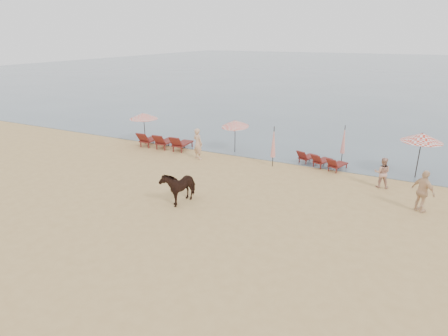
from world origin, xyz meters
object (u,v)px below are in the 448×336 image
(beachgoer_right_b, at_px, (423,191))
(umbrella_closed_right, at_px, (344,140))
(cow, at_px, (179,186))
(umbrella_closed_left, at_px, (274,142))
(umbrella_open_left_b, at_px, (235,123))
(umbrella_open_right, at_px, (422,137))
(beachgoer_left, at_px, (198,144))
(lounger_cluster_right, at_px, (321,160))
(beachgoer_right_a, at_px, (382,173))
(lounger_cluster_left, at_px, (164,141))
(umbrella_open_left_a, at_px, (144,116))

(beachgoer_right_b, bearing_deg, umbrella_closed_right, -11.97)
(cow, bearing_deg, umbrella_closed_left, 77.95)
(umbrella_closed_left, bearing_deg, umbrella_closed_right, 37.24)
(umbrella_open_left_b, xyz_separation_m, umbrella_open_right, (10.04, 0.07, 0.31))
(beachgoer_left, height_order, beachgoer_right_b, beachgoer_left)
(lounger_cluster_right, relative_size, umbrella_closed_left, 1.23)
(beachgoer_left, relative_size, beachgoer_right_a, 1.23)
(umbrella_closed_left, bearing_deg, beachgoer_right_a, -5.77)
(lounger_cluster_left, bearing_deg, cow, -53.01)
(umbrella_open_left_a, bearing_deg, umbrella_open_left_b, 0.62)
(umbrella_open_left_a, relative_size, umbrella_open_right, 0.89)
(lounger_cluster_left, height_order, umbrella_closed_left, umbrella_closed_left)
(lounger_cluster_left, relative_size, beachgoer_right_a, 2.18)
(umbrella_open_left_b, relative_size, umbrella_closed_left, 0.93)
(umbrella_closed_right, xyz_separation_m, cow, (-5.37, -8.66, -0.58))
(umbrella_open_right, bearing_deg, beachgoer_right_b, -107.64)
(lounger_cluster_right, xyz_separation_m, beachgoer_right_b, (4.91, -3.76, 0.52))
(umbrella_closed_left, relative_size, beachgoer_right_b, 1.26)
(lounger_cluster_right, relative_size, umbrella_closed_right, 1.30)
(lounger_cluster_right, bearing_deg, umbrella_open_right, 24.49)
(umbrella_open_left_b, distance_m, umbrella_closed_right, 6.34)
(lounger_cluster_left, xyz_separation_m, lounger_cluster_right, (9.74, 0.88, -0.11))
(umbrella_open_left_a, bearing_deg, lounger_cluster_right, -4.88)
(umbrella_open_right, relative_size, umbrella_closed_left, 1.05)
(umbrella_open_left_b, relative_size, cow, 1.22)
(umbrella_open_left_b, xyz_separation_m, beachgoer_right_a, (8.57, -2.03, -1.08))
(umbrella_open_left_a, height_order, umbrella_open_right, umbrella_open_right)
(umbrella_open_right, distance_m, umbrella_closed_right, 4.00)
(umbrella_open_left_b, height_order, beachgoer_left, umbrella_open_left_b)
(beachgoer_right_b, bearing_deg, lounger_cluster_left, 28.84)
(cow, bearing_deg, lounger_cluster_right, 65.21)
(umbrella_closed_left, relative_size, umbrella_closed_right, 1.06)
(umbrella_open_left_a, relative_size, umbrella_open_left_b, 1.00)
(lounger_cluster_right, bearing_deg, umbrella_open_left_b, -163.99)
(lounger_cluster_right, relative_size, beachgoer_right_a, 1.88)
(lounger_cluster_right, relative_size, umbrella_open_left_b, 1.32)
(umbrella_open_left_a, bearing_deg, lounger_cluster_left, -17.99)
(umbrella_closed_right, xyz_separation_m, beachgoer_right_a, (2.33, -3.06, -0.57))
(umbrella_closed_left, bearing_deg, cow, -108.74)
(umbrella_open_left_a, bearing_deg, beachgoer_left, -21.75)
(lounger_cluster_left, bearing_deg, lounger_cluster_right, 2.75)
(umbrella_open_right, height_order, beachgoer_right_b, umbrella_open_right)
(umbrella_open_left_a, bearing_deg, umbrella_closed_left, -11.24)
(umbrella_closed_right, distance_m, beachgoer_left, 8.27)
(beachgoer_right_a, bearing_deg, umbrella_closed_left, -13.05)
(lounger_cluster_left, relative_size, cow, 1.86)
(lounger_cluster_left, relative_size, beachgoer_left, 1.77)
(lounger_cluster_left, bearing_deg, beachgoer_left, -18.62)
(umbrella_open_right, xyz_separation_m, beachgoer_left, (-11.45, -2.16, -1.21))
(umbrella_open_left_b, relative_size, umbrella_closed_right, 0.98)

